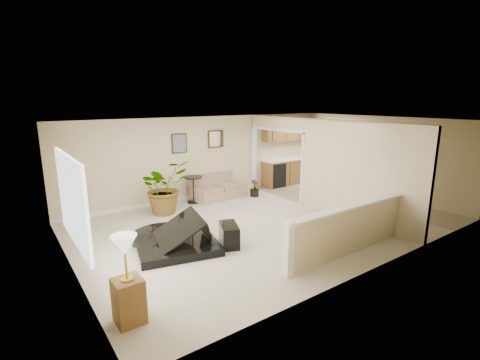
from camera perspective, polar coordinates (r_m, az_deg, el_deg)
floor at (r=8.81m, az=4.72°, el=-6.88°), size 9.00×9.00×0.00m
back_wall at (r=10.89m, az=-5.38°, el=3.77°), size 9.00×0.04×2.50m
front_wall at (r=6.54m, az=22.10°, el=-3.43°), size 9.00×0.04×2.50m
left_wall at (r=6.60m, az=-26.57°, el=-3.72°), size 0.04×6.00×2.50m
right_wall at (r=11.84m, az=21.79°, el=3.65°), size 0.04×6.00×2.50m
ceiling at (r=8.30m, az=5.04°, el=9.57°), size 9.00×6.00×0.04m
kitchen_vinyl at (r=11.02m, az=17.39°, el=-3.32°), size 2.70×6.00×0.01m
interior_partition at (r=9.88m, az=11.93°, el=2.41°), size 0.18×5.99×2.50m
pony_half_wall at (r=7.20m, az=17.23°, el=-7.70°), size 3.42×0.22×1.00m
left_window at (r=6.08m, az=-25.86°, el=-3.06°), size 0.05×2.15×1.45m
wall_art_left at (r=10.35m, az=-9.93°, el=5.95°), size 0.48×0.04×0.58m
wall_mirror at (r=10.94m, az=-4.00°, el=6.75°), size 0.55×0.04×0.55m
kitchen_cabinets at (r=12.63m, az=7.92°, el=3.25°), size 2.36×0.65×2.33m
piano at (r=7.26m, az=-11.28°, el=-6.21°), size 2.12×2.14×1.52m
piano_bench at (r=7.38m, az=-1.82°, el=-8.98°), size 0.59×0.77×0.46m
loveseat at (r=10.88m, az=-3.94°, el=-0.95°), size 1.80×1.14×0.97m
accent_table at (r=10.35m, az=-7.66°, el=-0.98°), size 0.54×0.54×0.79m
palm_plant at (r=9.52m, az=-12.33°, el=-1.19°), size 1.50×1.36×1.43m
small_plant at (r=11.01m, az=2.40°, el=-1.52°), size 0.39×0.39×0.54m
lamp_stand at (r=5.13m, az=-17.96°, el=-16.29°), size 0.39×0.39×1.27m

